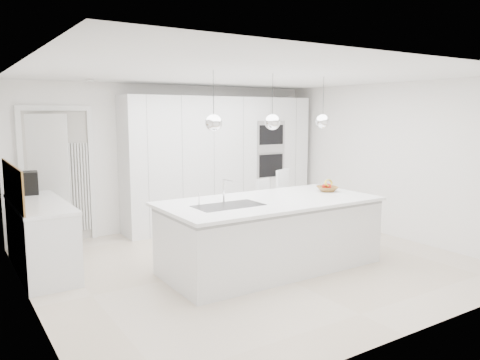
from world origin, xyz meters
TOP-DOWN VIEW (x-y plane):
  - floor at (0.00, 0.00)m, footprint 5.50×5.50m
  - wall_back at (0.00, 2.50)m, footprint 5.50×0.00m
  - wall_left at (-2.75, 0.00)m, footprint 0.00×5.00m
  - ceiling at (0.00, 0.00)m, footprint 5.50×5.50m
  - tall_cabinets at (0.80, 2.20)m, footprint 3.60×0.60m
  - oven_stack at (1.70, 1.89)m, footprint 0.62×0.04m
  - doorway_frame at (-1.95, 2.47)m, footprint 1.11×0.08m
  - hallway_door at (-2.20, 2.42)m, footprint 0.76×0.38m
  - radiator at (-1.63, 2.46)m, footprint 0.32×0.04m
  - left_base_cabinets at (-2.45, 1.20)m, footprint 0.60×1.80m
  - left_worktop at (-2.45, 1.20)m, footprint 0.62×1.82m
  - oak_backsplash at (-2.74, 1.20)m, footprint 0.02×1.80m
  - island_base at (0.10, -0.30)m, footprint 2.80×1.20m
  - island_worktop at (0.10, -0.25)m, footprint 2.84×1.40m
  - island_sink at (-0.55, -0.30)m, footprint 0.84×0.44m
  - island_tap at (-0.50, -0.10)m, footprint 0.02×0.02m
  - pendant_left at (-0.75, -0.30)m, footprint 0.20×0.20m
  - pendant_mid at (0.10, -0.30)m, footprint 0.20×0.20m
  - pendant_right at (0.95, -0.30)m, footprint 0.20×0.20m
  - fruit_bowl at (1.19, -0.17)m, footprint 0.38×0.38m
  - espresso_machine at (-2.43, 1.88)m, footprint 0.23×0.32m
  - bar_stool_left at (0.70, 0.60)m, footprint 0.48×0.55m
  - bar_stool_right at (1.11, 0.62)m, footprint 0.54×0.61m
  - apple_a at (1.22, -0.17)m, footprint 0.08×0.08m
  - apple_b at (1.23, -0.13)m, footprint 0.08×0.08m
  - apple_c at (1.17, -0.13)m, footprint 0.08×0.08m
  - banana_bunch at (1.23, -0.15)m, footprint 0.24×0.17m

SIDE VIEW (x-z plane):
  - floor at x=0.00m, z-range 0.00..0.00m
  - left_base_cabinets at x=-2.45m, z-range 0.00..0.86m
  - island_base at x=0.10m, z-range 0.00..0.86m
  - bar_stool_left at x=0.70m, z-range 0.00..1.01m
  - bar_stool_right at x=1.11m, z-range 0.00..1.12m
  - island_sink at x=-0.55m, z-range 0.73..0.91m
  - radiator at x=-1.63m, z-range 0.15..1.55m
  - left_worktop at x=-2.45m, z-range 0.86..0.90m
  - island_worktop at x=0.10m, z-range 0.86..0.90m
  - fruit_bowl at x=1.19m, z-range 0.90..0.97m
  - apple_c at x=1.17m, z-range 0.93..1.01m
  - apple_a at x=1.22m, z-range 0.93..1.01m
  - apple_b at x=1.23m, z-range 0.93..1.01m
  - hallway_door at x=-2.20m, z-range 0.00..2.00m
  - banana_bunch at x=1.23m, z-range 0.91..1.12m
  - doorway_frame at x=-1.95m, z-range -0.04..2.09m
  - island_tap at x=-0.50m, z-range 0.90..1.20m
  - espresso_machine at x=-2.43m, z-range 0.90..1.22m
  - tall_cabinets at x=0.80m, z-range 0.00..2.30m
  - oak_backsplash at x=-2.74m, z-range 0.90..1.40m
  - wall_back at x=0.00m, z-range -1.50..4.00m
  - wall_left at x=-2.75m, z-range -1.25..3.75m
  - oven_stack at x=1.70m, z-range 0.83..1.88m
  - pendant_left at x=-0.75m, z-range 1.80..2.00m
  - pendant_mid at x=0.10m, z-range 1.80..2.00m
  - pendant_right at x=0.95m, z-range 1.80..2.00m
  - ceiling at x=0.00m, z-range 2.50..2.50m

